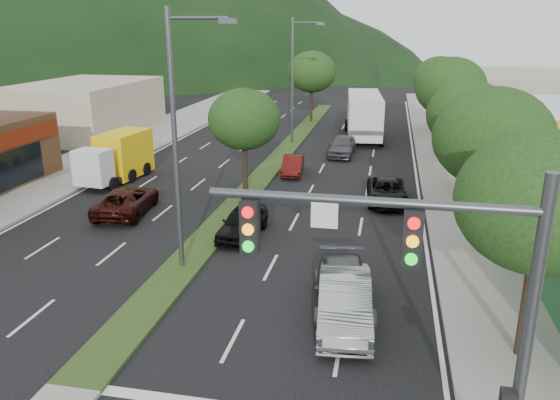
% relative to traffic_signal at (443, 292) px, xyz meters
% --- Properties ---
extents(ground, '(160.00, 160.00, 0.00)m').
position_rel_traffic_signal_xyz_m(ground, '(-9.03, 1.54, -4.65)').
color(ground, black).
rests_on(ground, ground).
extents(sidewalk_right, '(5.00, 90.00, 0.15)m').
position_rel_traffic_signal_xyz_m(sidewalk_right, '(3.47, 26.54, -4.57)').
color(sidewalk_right, gray).
rests_on(sidewalk_right, ground).
extents(sidewalk_left, '(6.00, 90.00, 0.15)m').
position_rel_traffic_signal_xyz_m(sidewalk_left, '(-22.03, 26.54, -4.57)').
color(sidewalk_left, gray).
rests_on(sidewalk_left, ground).
extents(median, '(1.60, 56.00, 0.12)m').
position_rel_traffic_signal_xyz_m(median, '(-9.03, 29.54, -4.59)').
color(median, '#243C16').
rests_on(median, ground).
extents(traffic_signal, '(6.12, 0.40, 7.00)m').
position_rel_traffic_signal_xyz_m(traffic_signal, '(0.00, 0.00, 0.00)').
color(traffic_signal, '#47494C').
rests_on(traffic_signal, ground).
extents(bldg_left_far, '(9.00, 14.00, 4.60)m').
position_rel_traffic_signal_xyz_m(bldg_left_far, '(-28.03, 35.54, -2.35)').
color(bldg_left_far, '#B9AD93').
rests_on(bldg_left_far, ground).
extents(bldg_right_far, '(10.00, 16.00, 5.20)m').
position_rel_traffic_signal_xyz_m(bldg_right_far, '(10.47, 45.54, -2.05)').
color(bldg_right_far, '#B9AD93').
rests_on(bldg_right_far, ground).
extents(hill_far, '(176.00, 132.00, 82.00)m').
position_rel_traffic_signal_xyz_m(hill_far, '(-89.03, 111.54, -4.65)').
color(hill_far, black).
rests_on(hill_far, ground).
extents(tree_r_a, '(4.60, 4.60, 6.63)m').
position_rel_traffic_signal_xyz_m(tree_r_a, '(2.97, 5.54, 0.17)').
color(tree_r_a, black).
rests_on(tree_r_a, sidewalk_right).
extents(tree_r_b, '(4.80, 4.80, 6.94)m').
position_rel_traffic_signal_xyz_m(tree_r_b, '(2.97, 13.54, 0.39)').
color(tree_r_b, black).
rests_on(tree_r_b, sidewalk_right).
extents(tree_r_c, '(4.40, 4.40, 6.48)m').
position_rel_traffic_signal_xyz_m(tree_r_c, '(2.97, 21.54, 0.10)').
color(tree_r_c, black).
rests_on(tree_r_c, sidewalk_right).
extents(tree_r_d, '(5.00, 5.00, 7.17)m').
position_rel_traffic_signal_xyz_m(tree_r_d, '(2.97, 31.54, 0.54)').
color(tree_r_d, black).
rests_on(tree_r_d, sidewalk_right).
extents(tree_r_e, '(4.60, 4.60, 6.71)m').
position_rel_traffic_signal_xyz_m(tree_r_e, '(2.97, 41.54, 0.25)').
color(tree_r_e, black).
rests_on(tree_r_e, sidewalk_right).
extents(tree_med_near, '(4.00, 4.00, 6.02)m').
position_rel_traffic_signal_xyz_m(tree_med_near, '(-9.03, 19.54, -0.22)').
color(tree_med_near, black).
rests_on(tree_med_near, median).
extents(tree_med_far, '(4.80, 4.80, 6.94)m').
position_rel_traffic_signal_xyz_m(tree_med_far, '(-9.03, 45.54, 0.36)').
color(tree_med_far, black).
rests_on(tree_med_far, median).
extents(streetlight_near, '(2.60, 0.25, 10.00)m').
position_rel_traffic_signal_xyz_m(streetlight_near, '(-8.82, 9.54, 0.94)').
color(streetlight_near, '#47494C').
rests_on(streetlight_near, ground).
extents(streetlight_mid, '(2.60, 0.25, 10.00)m').
position_rel_traffic_signal_xyz_m(streetlight_mid, '(-8.82, 34.54, 0.94)').
color(streetlight_mid, '#47494C').
rests_on(streetlight_mid, ground).
extents(sedan_silver, '(2.13, 4.93, 1.58)m').
position_rel_traffic_signal_xyz_m(sedan_silver, '(-2.23, 6.48, -3.86)').
color(sedan_silver, '#A0A3A8').
rests_on(sedan_silver, ground).
extents(suv_maroon, '(2.82, 5.19, 1.38)m').
position_rel_traffic_signal_xyz_m(suv_maroon, '(-14.30, 15.37, -3.96)').
color(suv_maroon, black).
rests_on(suv_maroon, ground).
extents(car_queue_a, '(1.84, 4.11, 1.37)m').
position_rel_traffic_signal_xyz_m(car_queue_a, '(-7.53, 13.38, -3.96)').
color(car_queue_a, black).
rests_on(car_queue_a, ground).
extents(car_queue_b, '(2.60, 5.12, 1.42)m').
position_rel_traffic_signal_xyz_m(car_queue_b, '(-2.36, 7.54, -3.93)').
color(car_queue_b, '#4E4E53').
rests_on(car_queue_b, ground).
extents(car_queue_c, '(1.60, 3.75, 1.20)m').
position_rel_traffic_signal_xyz_m(car_queue_c, '(-7.23, 24.89, -4.04)').
color(car_queue_c, '#56110E').
rests_on(car_queue_c, ground).
extents(car_queue_d, '(2.45, 4.71, 1.27)m').
position_rel_traffic_signal_xyz_m(car_queue_d, '(-1.05, 19.89, -4.01)').
color(car_queue_d, black).
rests_on(car_queue_d, ground).
extents(car_queue_e, '(1.97, 4.59, 1.54)m').
position_rel_traffic_signal_xyz_m(car_queue_e, '(-4.54, 30.92, -3.87)').
color(car_queue_e, '#48484D').
rests_on(car_queue_e, ground).
extents(box_truck, '(2.77, 6.11, 2.93)m').
position_rel_traffic_signal_xyz_m(box_truck, '(-17.79, 21.37, -3.26)').
color(box_truck, silver).
rests_on(box_truck, ground).
extents(motorhome, '(3.83, 9.97, 3.74)m').
position_rel_traffic_signal_xyz_m(motorhome, '(-3.36, 38.35, -2.65)').
color(motorhome, silver).
rests_on(motorhome, ground).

